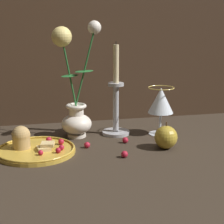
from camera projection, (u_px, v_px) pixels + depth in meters
The scene contains 9 objects.
ground_plane at pixel (107, 142), 1.16m from camera, with size 2.40×2.40×0.00m, color #33281E.
vase at pixel (75, 97), 1.19m from camera, with size 0.15×0.10×0.37m.
plate_with_pastries at pixel (33, 147), 1.07m from camera, with size 0.23×0.23×0.08m.
wine_glass at pixel (161, 102), 1.22m from camera, with size 0.09×0.09×0.16m.
candlestick at pixel (116, 107), 1.22m from camera, with size 0.09×0.09×0.30m.
apple_beside_vase at pixel (166, 137), 1.10m from camera, with size 0.07×0.07×0.08m.
berry_near_plate at pixel (125, 140), 1.15m from camera, with size 0.02×0.02×0.02m, color #AD192D.
berry_front_center at pixel (124, 154), 1.03m from camera, with size 0.02×0.02×0.02m, color #AD192D.
berry_by_glass_stem at pixel (87, 145), 1.11m from camera, with size 0.02×0.02×0.02m, color #AD192D.
Camera 1 is at (-0.23, -1.08, 0.37)m, focal length 60.00 mm.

